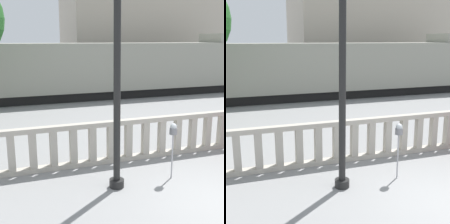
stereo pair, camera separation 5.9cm
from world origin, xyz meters
TOP-DOWN VIEW (x-y plane):
  - balustrade at (-0.00, 3.22)m, footprint 14.43×0.24m
  - lamppost at (-2.09, 1.64)m, footprint 0.37×0.37m
  - parking_meter at (-0.53, 1.65)m, footprint 0.20×0.20m
  - train_near at (-0.96, 13.68)m, footprint 26.77×2.83m
  - building_block at (7.66, 22.03)m, footprint 13.57×7.21m

SIDE VIEW (x-z plane):
  - balustrade at x=0.00m, z-range 0.00..1.28m
  - parking_meter at x=-0.53m, z-range 0.49..2.00m
  - train_near at x=-0.96m, z-range -0.21..3.77m
  - lamppost at x=-2.09m, z-range 0.02..6.99m
  - building_block at x=7.66m, z-range 0.00..11.45m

